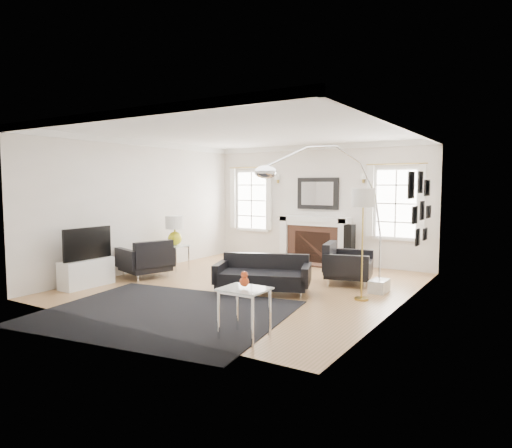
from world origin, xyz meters
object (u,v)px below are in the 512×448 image
Objects in this scene: fireplace at (314,241)px; gourd_lamp at (175,228)px; coffee_table at (255,258)px; armchair_right at (346,265)px; arc_floor_lamp at (324,212)px; sofa at (263,276)px; armchair_left at (147,260)px.

fireplace is 2.64× the size of gourd_lamp.
coffee_table is at bearing 17.10° from gourd_lamp.
gourd_lamp is at bearing -169.09° from armchair_right.
arc_floor_lamp reaches higher than gourd_lamp.
sofa is 0.68× the size of arc_floor_lamp.
arc_floor_lamp reaches higher than fireplace.
coffee_table is (-0.96, 1.26, 0.05)m from sofa.
coffee_table is 1.28× the size of gourd_lamp.
gourd_lamp is 3.69m from arc_floor_lamp.
sofa is at bearing 3.80° from armchair_left.
armchair_left is 2.21m from coffee_table.
armchair_right is 3.75m from gourd_lamp.
arc_floor_lamp is at bearing 23.17° from sofa.
armchair_right is 1.32× the size of coffee_table.
fireplace is 3.18m from sofa.
gourd_lamp is 0.25× the size of arc_floor_lamp.
arc_floor_lamp is at bearing 9.21° from armchair_left.
coffee_table is at bearing 127.16° from sofa.
gourd_lamp reaches higher than armchair_left.
armchair_right reaches higher than coffee_table.
armchair_right is 1.47m from arc_floor_lamp.
sofa is 2.64m from armchair_left.
gourd_lamp is at bearing -162.90° from coffee_table.
coffee_table is (-0.46, -1.87, -0.21)m from fireplace.
arc_floor_lamp is (1.44, -2.72, 0.87)m from fireplace.
sofa is 1.52m from arc_floor_lamp.
fireplace is 0.96× the size of sofa.
fireplace is 2.05× the size of coffee_table.
arc_floor_lamp is at bearing -62.13° from fireplace.
arc_floor_lamp is at bearing -89.99° from armchair_right.
arc_floor_lamp is (3.64, -0.32, 0.49)m from gourd_lamp.
fireplace is at bearing 117.87° from arc_floor_lamp.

